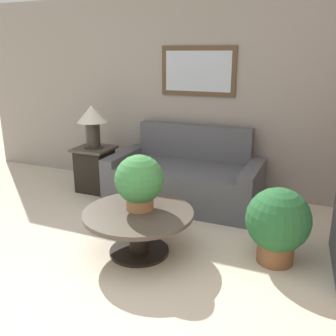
% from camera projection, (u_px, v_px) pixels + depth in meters
% --- Properties ---
extents(ground_plane, '(20.00, 20.00, 0.00)m').
position_uv_depth(ground_plane, '(82.00, 318.00, 2.73)').
color(ground_plane, beige).
extents(wall_back, '(7.45, 0.09, 2.60)m').
position_uv_depth(wall_back, '(208.00, 96.00, 4.97)').
color(wall_back, gray).
rests_on(wall_back, ground_plane).
extents(couch_main, '(1.90, 0.95, 0.95)m').
position_uv_depth(couch_main, '(185.00, 179.00, 4.82)').
color(couch_main, '#4C4C51').
rests_on(couch_main, ground_plane).
extents(coffee_table, '(1.05, 1.05, 0.43)m').
position_uv_depth(coffee_table, '(139.00, 223.00, 3.55)').
color(coffee_table, black).
rests_on(coffee_table, ground_plane).
extents(side_table, '(0.50, 0.50, 0.62)m').
position_uv_depth(side_table, '(95.00, 169.00, 5.21)').
color(side_table, black).
rests_on(side_table, ground_plane).
extents(table_lamp, '(0.41, 0.41, 0.58)m').
position_uv_depth(table_lamp, '(92.00, 120.00, 5.01)').
color(table_lamp, '#2D2823').
rests_on(table_lamp, side_table).
extents(potted_plant_on_table, '(0.46, 0.46, 0.53)m').
position_uv_depth(potted_plant_on_table, '(139.00, 181.00, 3.49)').
color(potted_plant_on_table, '#9E6B42').
rests_on(potted_plant_on_table, coffee_table).
extents(potted_plant_floor, '(0.59, 0.59, 0.72)m').
position_uv_depth(potted_plant_floor, '(278.00, 223.00, 3.37)').
color(potted_plant_floor, brown).
rests_on(potted_plant_floor, ground_plane).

